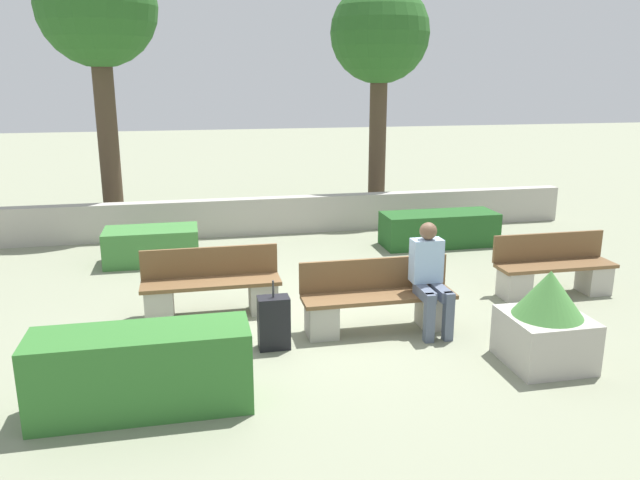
# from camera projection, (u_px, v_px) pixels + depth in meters

# --- Properties ---
(ground_plane) EXTENTS (60.00, 60.00, 0.00)m
(ground_plane) POSITION_uv_depth(u_px,v_px,m) (312.00, 316.00, 8.22)
(ground_plane) COLOR gray
(perimeter_wall) EXTENTS (12.66, 0.30, 0.73)m
(perimeter_wall) POSITION_uv_depth(u_px,v_px,m) (267.00, 216.00, 12.47)
(perimeter_wall) COLOR #ADA89E
(perimeter_wall) RESTS_ON ground_plane
(bench_front) EXTENTS (1.91, 0.48, 0.87)m
(bench_front) POSITION_uv_depth(u_px,v_px,m) (378.00, 304.00, 7.71)
(bench_front) COLOR brown
(bench_front) RESTS_ON ground_plane
(bench_left_side) EXTENTS (1.81, 0.48, 0.87)m
(bench_left_side) POSITION_uv_depth(u_px,v_px,m) (212.00, 290.00, 8.22)
(bench_left_side) COLOR brown
(bench_left_side) RESTS_ON ground_plane
(bench_right_side) EXTENTS (1.73, 0.49, 0.87)m
(bench_right_side) POSITION_uv_depth(u_px,v_px,m) (554.00, 272.00, 8.97)
(bench_right_side) COLOR brown
(bench_right_side) RESTS_ON ground_plane
(person_seated_man) EXTENTS (0.38, 0.63, 1.35)m
(person_seated_man) POSITION_uv_depth(u_px,v_px,m) (430.00, 272.00, 7.60)
(person_seated_man) COLOR #515B70
(person_seated_man) RESTS_ON ground_plane
(hedge_block_near_left) EXTENTS (2.12, 0.78, 0.62)m
(hedge_block_near_left) POSITION_uv_depth(u_px,v_px,m) (439.00, 229.00, 11.60)
(hedge_block_near_left) COLOR #235623
(hedge_block_near_left) RESTS_ON ground_plane
(hedge_block_near_right) EXTENTS (1.54, 0.81, 0.59)m
(hedge_block_near_right) POSITION_uv_depth(u_px,v_px,m) (152.00, 246.00, 10.52)
(hedge_block_near_right) COLOR #3D7A38
(hedge_block_near_right) RESTS_ON ground_plane
(hedge_block_mid_left) EXTENTS (2.02, 0.65, 0.80)m
(hedge_block_mid_left) POSITION_uv_depth(u_px,v_px,m) (142.00, 371.00, 5.83)
(hedge_block_mid_left) COLOR #33702D
(hedge_block_mid_left) RESTS_ON ground_plane
(planter_corner_left) EXTENTS (0.85, 0.85, 1.07)m
(planter_corner_left) POSITION_uv_depth(u_px,v_px,m) (546.00, 321.00, 6.75)
(planter_corner_left) COLOR #ADA89E
(planter_corner_left) RESTS_ON ground_plane
(suitcase) EXTENTS (0.36, 0.23, 0.82)m
(suitcase) POSITION_uv_depth(u_px,v_px,m) (274.00, 323.00, 7.19)
(suitcase) COLOR black
(suitcase) RESTS_ON ground_plane
(tree_leftmost) EXTENTS (2.37, 2.37, 5.59)m
(tree_leftmost) POSITION_uv_depth(u_px,v_px,m) (97.00, 12.00, 12.32)
(tree_leftmost) COLOR #473828
(tree_leftmost) RESTS_ON ground_plane
(tree_center_left) EXTENTS (2.18, 2.18, 5.07)m
(tree_center_left) POSITION_uv_depth(u_px,v_px,m) (380.00, 38.00, 13.64)
(tree_center_left) COLOR #473828
(tree_center_left) RESTS_ON ground_plane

